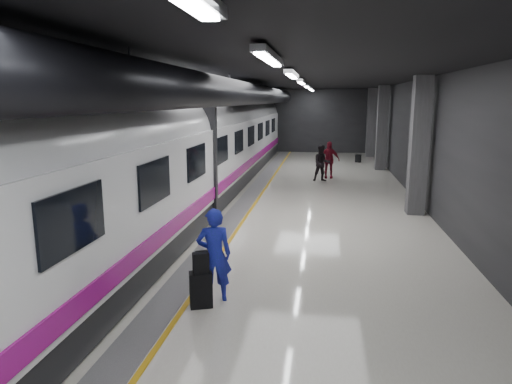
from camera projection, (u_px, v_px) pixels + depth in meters
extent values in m
plane|color=silver|center=(273.00, 224.00, 13.99)|extent=(40.00, 40.00, 0.00)
cube|color=black|center=(274.00, 73.00, 13.10)|extent=(10.00, 40.00, 0.02)
cube|color=#28282B|center=(304.00, 121.00, 32.93)|extent=(10.00, 0.02, 4.50)
cube|color=#28282B|center=(114.00, 148.00, 14.27)|extent=(0.02, 40.00, 4.50)
cube|color=#28282B|center=(450.00, 154.00, 12.82)|extent=(0.02, 40.00, 4.50)
cube|color=slate|center=(229.00, 222.00, 14.18)|extent=(0.65, 39.80, 0.01)
cube|color=gold|center=(242.00, 222.00, 14.13)|extent=(0.10, 39.80, 0.01)
cylinder|color=black|center=(230.00, 92.00, 13.40)|extent=(0.80, 38.00, 0.80)
cube|color=silver|center=(269.00, 57.00, 7.22)|extent=(0.22, 2.60, 0.10)
cube|color=silver|center=(292.00, 74.00, 12.06)|extent=(0.22, 2.60, 0.10)
cube|color=silver|center=(302.00, 82.00, 16.91)|extent=(0.22, 2.60, 0.10)
cube|color=silver|center=(307.00, 86.00, 21.76)|extent=(0.22, 2.60, 0.10)
cube|color=silver|center=(310.00, 88.00, 26.60)|extent=(0.22, 2.60, 0.10)
cube|color=silver|center=(312.00, 90.00, 30.48)|extent=(0.22, 2.60, 0.10)
cube|color=#515154|center=(419.00, 146.00, 14.82)|extent=(0.55, 0.55, 4.50)
cube|color=#515154|center=(382.00, 128.00, 24.52)|extent=(0.55, 0.55, 4.50)
cube|color=#515154|center=(371.00, 123.00, 30.33)|extent=(0.55, 0.55, 4.50)
cube|color=black|center=(170.00, 209.00, 14.39)|extent=(2.80, 38.00, 0.60)
cube|color=white|center=(169.00, 165.00, 14.11)|extent=(2.90, 38.00, 2.20)
cylinder|color=white|center=(168.00, 134.00, 13.93)|extent=(2.80, 38.00, 2.80)
cube|color=#950D79|center=(215.00, 192.00, 14.06)|extent=(0.04, 38.00, 0.35)
cube|color=black|center=(168.00, 157.00, 14.07)|extent=(3.05, 0.25, 3.80)
cube|color=black|center=(73.00, 221.00, 6.07)|extent=(0.05, 1.60, 0.85)
cube|color=black|center=(155.00, 182.00, 8.98)|extent=(0.05, 1.60, 0.85)
cube|color=black|center=(197.00, 162.00, 11.88)|extent=(0.05, 1.60, 0.85)
cube|color=black|center=(222.00, 150.00, 14.79)|extent=(0.05, 1.60, 0.85)
cube|color=black|center=(239.00, 141.00, 17.70)|extent=(0.05, 1.60, 0.85)
cube|color=black|center=(251.00, 136.00, 20.61)|extent=(0.05, 1.60, 0.85)
cube|color=black|center=(260.00, 131.00, 23.52)|extent=(0.05, 1.60, 0.85)
cube|color=black|center=(268.00, 128.00, 26.43)|extent=(0.05, 1.60, 0.85)
cube|color=black|center=(273.00, 125.00, 29.33)|extent=(0.05, 1.60, 0.85)
imported|color=#221BCC|center=(214.00, 255.00, 8.48)|extent=(0.75, 0.61, 1.79)
cube|color=black|center=(201.00, 290.00, 8.32)|extent=(0.47, 0.38, 0.66)
cube|color=black|center=(201.00, 263.00, 8.19)|extent=(0.32, 0.26, 0.38)
imported|color=black|center=(322.00, 163.00, 21.18)|extent=(0.93, 0.79, 1.69)
imported|color=maroon|center=(329.00, 160.00, 22.09)|extent=(1.06, 0.48, 1.78)
cube|color=black|center=(358.00, 158.00, 27.78)|extent=(0.37, 0.31, 0.47)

